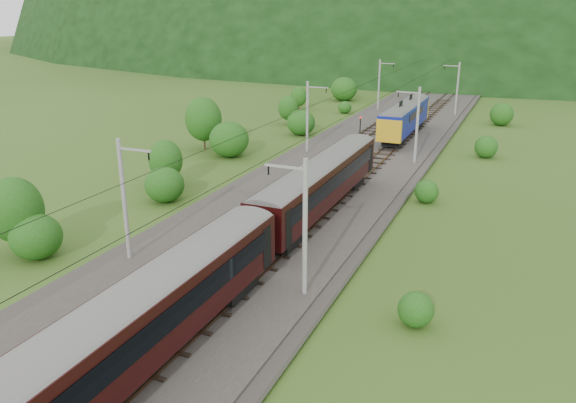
% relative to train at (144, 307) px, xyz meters
% --- Properties ---
extents(ground, '(600.00, 600.00, 0.00)m').
position_rel_train_xyz_m(ground, '(-2.40, 9.47, -3.47)').
color(ground, '#354F18').
rests_on(ground, ground).
extents(railbed, '(14.00, 220.00, 0.30)m').
position_rel_train_xyz_m(railbed, '(-2.40, 19.47, -3.32)').
color(railbed, '#38332D').
rests_on(railbed, ground).
extents(track_left, '(2.40, 220.00, 0.27)m').
position_rel_train_xyz_m(track_left, '(-4.80, 19.47, -3.10)').
color(track_left, brown).
rests_on(track_left, railbed).
extents(track_right, '(2.40, 220.00, 0.27)m').
position_rel_train_xyz_m(track_right, '(0.00, 19.47, -3.10)').
color(track_right, brown).
rests_on(track_right, railbed).
extents(catenary_left, '(2.54, 192.28, 8.00)m').
position_rel_train_xyz_m(catenary_left, '(-8.52, 41.47, 1.03)').
color(catenary_left, gray).
rests_on(catenary_left, railbed).
extents(catenary_right, '(2.54, 192.28, 8.00)m').
position_rel_train_xyz_m(catenary_right, '(3.72, 41.47, 1.03)').
color(catenary_right, gray).
rests_on(catenary_right, railbed).
extents(overhead_wires, '(4.83, 198.00, 0.03)m').
position_rel_train_xyz_m(overhead_wires, '(-2.40, 19.47, 3.63)').
color(overhead_wires, black).
rests_on(overhead_wires, ground).
extents(mountain_main, '(504.00, 360.00, 244.00)m').
position_rel_train_xyz_m(mountain_main, '(-2.40, 269.47, -3.47)').
color(mountain_main, black).
rests_on(mountain_main, ground).
extents(mountain_ridge, '(336.00, 280.00, 132.00)m').
position_rel_train_xyz_m(mountain_ridge, '(-122.40, 309.47, -3.47)').
color(mountain_ridge, black).
rests_on(mountain_ridge, ground).
extents(train, '(2.92, 118.41, 5.07)m').
position_rel_train_xyz_m(train, '(0.00, 0.00, 0.00)').
color(train, black).
rests_on(train, ground).
extents(hazard_post_near, '(0.18, 0.18, 1.68)m').
position_rel_train_xyz_m(hazard_post_near, '(-2.61, 45.60, -2.33)').
color(hazard_post_near, red).
rests_on(hazard_post_near, railbed).
extents(hazard_post_far, '(0.16, 0.16, 1.54)m').
position_rel_train_xyz_m(hazard_post_far, '(-2.27, 36.75, -2.40)').
color(hazard_post_far, red).
rests_on(hazard_post_far, railbed).
extents(signal, '(0.24, 0.24, 2.17)m').
position_rel_train_xyz_m(signal, '(-5.90, 53.89, -1.89)').
color(signal, black).
rests_on(signal, railbed).
extents(vegetation_left, '(13.17, 141.73, 6.21)m').
position_rel_train_xyz_m(vegetation_left, '(-16.29, 19.97, -1.13)').
color(vegetation_left, '#234F15').
rests_on(vegetation_left, ground).
extents(vegetation_right, '(6.35, 101.55, 2.94)m').
position_rel_train_xyz_m(vegetation_right, '(10.02, 30.68, -2.26)').
color(vegetation_right, '#234F15').
rests_on(vegetation_right, ground).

